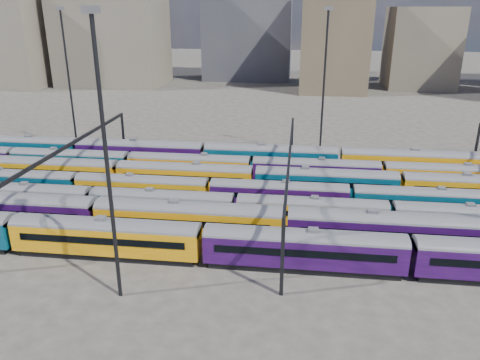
# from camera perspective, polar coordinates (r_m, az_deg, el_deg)

# --- Properties ---
(ground) EXTENTS (500.00, 500.00, 0.00)m
(ground) POSITION_cam_1_polar(r_m,az_deg,el_deg) (64.07, -3.16, -3.13)
(ground) COLOR #3F3A35
(ground) RESTS_ON ground
(rake_0) EXTENTS (125.54, 3.06, 5.16)m
(rake_0) POSITION_cam_1_polar(r_m,az_deg,el_deg) (49.83, 20.07, -8.20)
(rake_0) COLOR black
(rake_0) RESTS_ON ground
(rake_1) EXTENTS (110.10, 3.22, 5.44)m
(rake_1) POSITION_cam_1_polar(r_m,az_deg,el_deg) (54.20, -6.27, -4.46)
(rake_1) COLOR black
(rake_1) RESTS_ON ground
(rake_2) EXTENTS (111.75, 2.73, 4.58)m
(rake_2) POSITION_cam_1_polar(r_m,az_deg,el_deg) (63.18, -17.66, -2.09)
(rake_2) COLOR black
(rake_2) RESTS_ON ground
(rake_3) EXTENTS (93.35, 2.74, 4.59)m
(rake_3) POSITION_cam_1_polar(r_m,az_deg,el_deg) (65.62, -11.85, -0.69)
(rake_3) COLOR black
(rake_3) RESTS_ON ground
(rake_4) EXTENTS (101.14, 2.96, 4.99)m
(rake_4) POSITION_cam_1_polar(r_m,az_deg,el_deg) (68.71, -6.75, 0.76)
(rake_4) COLOR black
(rake_4) RESTS_ON ground
(rake_5) EXTENTS (116.89, 2.85, 4.79)m
(rake_5) POSITION_cam_1_polar(r_m,az_deg,el_deg) (76.26, -13.40, 2.25)
(rake_5) COLOR black
(rake_5) RESTS_ON ground
(rake_6) EXTENTS (109.43, 3.20, 5.40)m
(rake_6) POSITION_cam_1_polar(r_m,az_deg,el_deg) (76.33, 3.73, 3.04)
(rake_6) COLOR black
(rake_6) RESTS_ON ground
(gantry_1) EXTENTS (0.35, 40.35, 8.03)m
(gantry_1) POSITION_cam_1_polar(r_m,az_deg,el_deg) (68.12, -20.10, 3.15)
(gantry_1) COLOR black
(gantry_1) RESTS_ON ground
(gantry_2) EXTENTS (0.35, 40.35, 8.03)m
(gantry_2) POSITION_cam_1_polar(r_m,az_deg,el_deg) (60.72, 6.05, 2.30)
(gantry_2) COLOR black
(gantry_2) RESTS_ON ground
(mast_1) EXTENTS (1.40, 0.50, 25.60)m
(mast_1) POSITION_cam_1_polar(r_m,az_deg,el_deg) (90.37, -20.19, 11.81)
(mast_1) COLOR black
(mast_1) RESTS_ON ground
(mast_2) EXTENTS (1.40, 0.50, 25.60)m
(mast_2) POSITION_cam_1_polar(r_m,az_deg,el_deg) (40.79, -16.04, 3.15)
(mast_2) COLOR black
(mast_2) RESTS_ON ground
(mast_3) EXTENTS (1.40, 0.50, 25.60)m
(mast_3) POSITION_cam_1_polar(r_m,az_deg,el_deg) (82.68, 10.23, 12.02)
(mast_3) COLOR black
(mast_3) RESTS_ON ground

